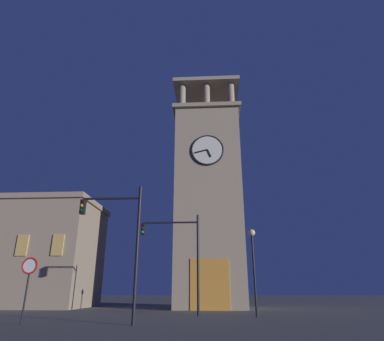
{
  "coord_description": "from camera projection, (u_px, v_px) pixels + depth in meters",
  "views": [
    {
      "loc": [
        -1.05,
        29.66,
        1.46
      ],
      "look_at": [
        0.74,
        -2.13,
        13.2
      ],
      "focal_mm": 30.65,
      "sensor_mm": 36.0,
      "label": 1
    }
  ],
  "objects": [
    {
      "name": "adjacent_wing_building",
      "position": [
        13.0,
        253.0,
        32.38
      ],
      "size": [
        16.21,
        8.57,
        9.94
      ],
      "color": "gray",
      "rests_on": "ground_plane"
    },
    {
      "name": "no_horn_sign",
      "position": [
        29.0,
        271.0,
        15.38
      ],
      "size": [
        0.78,
        0.14,
        2.97
      ],
      "color": "black",
      "rests_on": "ground_plane"
    },
    {
      "name": "traffic_signal_mid",
      "position": [
        120.0,
        232.0,
        16.2
      ],
      "size": [
        3.13,
        0.41,
        6.54
      ],
      "color": "black",
      "rests_on": "ground_plane"
    },
    {
      "name": "traffic_signal_near",
      "position": [
        180.0,
        247.0,
        21.52
      ],
      "size": [
        3.88,
        0.41,
        6.31
      ],
      "color": "black",
      "rests_on": "ground_plane"
    },
    {
      "name": "ground_plane",
      "position": [
        199.0,
        310.0,
        27.33
      ],
      "size": [
        200.0,
        200.0,
        0.0
      ],
      "primitive_type": "plane",
      "color": "#56544F"
    },
    {
      "name": "street_lamp",
      "position": [
        253.0,
        254.0,
        20.81
      ],
      "size": [
        0.44,
        0.44,
        5.25
      ],
      "color": "black",
      "rests_on": "ground_plane"
    },
    {
      "name": "clocktower",
      "position": [
        208.0,
        202.0,
        32.66
      ],
      "size": [
        6.78,
        7.91,
        24.2
      ],
      "color": "gray",
      "rests_on": "ground_plane"
    }
  ]
}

